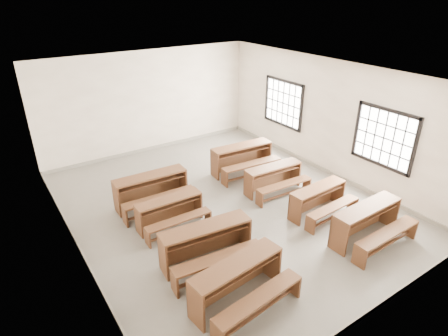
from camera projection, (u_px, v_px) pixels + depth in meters
room at (227, 122)px, 8.44m from camera, size 8.50×8.50×3.20m
desk_set_0 at (239, 280)px, 6.26m from camera, size 1.84×1.09×0.79m
desk_set_1 at (207, 242)px, 7.18m from camera, size 1.88×1.11×0.81m
desk_set_2 at (170, 210)px, 8.34m from camera, size 1.51×0.80×0.68m
desk_set_3 at (152, 188)px, 9.11m from camera, size 1.81×0.98×0.80m
desk_set_4 at (368, 221)px, 7.86m from camera, size 1.76×0.93×0.79m
desk_set_5 at (319, 198)px, 8.79m from camera, size 1.58×0.87×0.69m
desk_set_6 at (274, 177)px, 9.76m from camera, size 1.62×0.91×0.71m
desk_set_7 at (243, 157)px, 10.77m from camera, size 1.87×1.07×0.81m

